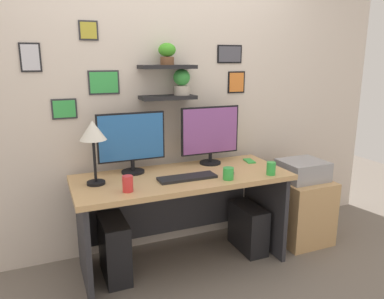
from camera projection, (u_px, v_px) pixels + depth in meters
ground_plane at (183, 263)px, 2.99m from camera, size 8.00×8.00×0.00m
back_wall_assembly at (163, 91)px, 3.06m from camera, size 4.40×0.24×2.70m
desk at (180, 198)px, 2.91m from camera, size 1.65×0.68×0.75m
monitor_left at (132, 140)px, 2.82m from camera, size 0.53×0.18×0.47m
monitor_right at (210, 133)px, 3.07m from camera, size 0.52×0.18×0.49m
keyboard at (187, 178)px, 2.72m from camera, size 0.44×0.14×0.02m
computer_mouse at (230, 172)px, 2.84m from camera, size 0.06×0.09×0.03m
desk_lamp at (93, 135)px, 2.52m from camera, size 0.18×0.18×0.46m
cell_phone at (249, 161)px, 3.19m from camera, size 0.10×0.15×0.01m
coffee_mug at (228, 174)px, 2.70m from camera, size 0.08×0.08×0.09m
pen_cup at (271, 168)px, 2.81m from camera, size 0.07×0.07×0.10m
water_cup at (128, 184)px, 2.45m from camera, size 0.07×0.07×0.11m
drawer_cabinet at (300, 209)px, 3.33m from camera, size 0.44×0.50×0.58m
printer at (303, 170)px, 3.24m from camera, size 0.38×0.34×0.17m
computer_tower_left at (114, 249)px, 2.75m from camera, size 0.18×0.40×0.46m
computer_tower_right at (248, 228)px, 3.17m from camera, size 0.18×0.40×0.40m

